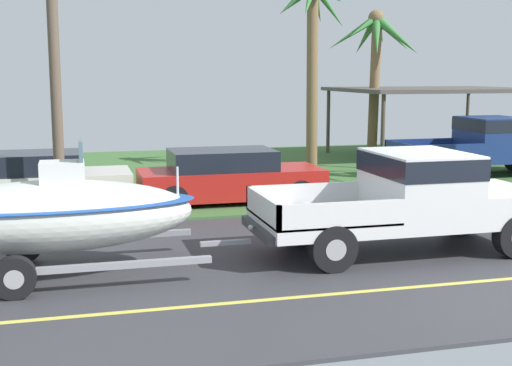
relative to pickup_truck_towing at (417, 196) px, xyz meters
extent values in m
cube|color=#38383D|center=(1.47, -0.25, -1.06)|extent=(36.00, 8.00, 0.06)
cube|color=#3D6633|center=(1.47, 10.75, -1.04)|extent=(36.00, 14.00, 0.11)
cube|color=silver|center=(-0.34, 0.00, -0.40)|extent=(5.33, 2.05, 0.22)
cube|color=silver|center=(1.58, 0.00, -0.10)|extent=(1.49, 2.05, 0.38)
cube|color=silver|center=(0.03, 0.00, 0.26)|extent=(1.60, 2.05, 1.12)
cube|color=black|center=(0.03, 0.00, 0.59)|extent=(1.62, 2.07, 0.38)
cube|color=#9D9D9D|center=(-1.88, 0.00, -0.27)|extent=(2.24, 2.05, 0.04)
cube|color=silver|center=(-1.88, 0.98, -0.07)|extent=(2.24, 0.08, 0.45)
cube|color=silver|center=(-1.88, -0.98, -0.07)|extent=(2.24, 0.08, 0.45)
cube|color=silver|center=(-2.96, 0.00, -0.07)|extent=(0.08, 2.05, 0.45)
cube|color=#333338|center=(-3.06, 0.00, -0.46)|extent=(0.12, 1.84, 0.16)
sphere|color=#B2B2B7|center=(-3.18, 0.00, -0.41)|extent=(0.10, 0.10, 0.10)
cylinder|color=black|center=(1.50, 0.91, -0.63)|extent=(0.80, 0.28, 0.80)
cylinder|color=#9E9EA3|center=(1.50, 0.91, -0.63)|extent=(0.36, 0.29, 0.36)
cylinder|color=black|center=(-1.99, 0.91, -0.63)|extent=(0.80, 0.28, 0.80)
cylinder|color=#9E9EA3|center=(-1.99, 0.91, -0.63)|extent=(0.36, 0.29, 0.36)
cylinder|color=black|center=(-1.99, -0.91, -0.63)|extent=(0.80, 0.28, 0.80)
cylinder|color=#9E9EA3|center=(-1.99, -0.91, -0.63)|extent=(0.36, 0.29, 0.36)
cube|color=gray|center=(-3.63, 0.00, -0.65)|extent=(0.90, 0.10, 0.08)
cube|color=gray|center=(-6.54, 0.98, -0.65)|extent=(4.92, 0.12, 0.10)
cube|color=gray|center=(-6.54, -0.98, -0.65)|extent=(4.92, 0.12, 0.10)
cylinder|color=black|center=(-7.04, 1.04, -0.71)|extent=(0.64, 0.22, 0.64)
cylinder|color=#9E9EA3|center=(-7.04, 1.04, -0.71)|extent=(0.29, 0.23, 0.29)
cylinder|color=black|center=(-7.04, -1.04, -0.71)|extent=(0.64, 0.22, 0.64)
cylinder|color=#9E9EA3|center=(-7.04, -1.04, -0.71)|extent=(0.29, 0.23, 0.29)
ellipsoid|color=silver|center=(-6.54, 0.00, -0.03)|extent=(4.65, 1.79, 1.16)
ellipsoid|color=#1E4CA5|center=(-6.54, 0.00, 0.18)|extent=(4.74, 1.82, 0.12)
cube|color=silver|center=(-6.31, 0.00, 0.53)|extent=(0.70, 0.60, 0.65)
cube|color=slate|center=(-6.01, 0.00, 1.01)|extent=(0.06, 0.56, 0.36)
cylinder|color=silver|center=(-4.45, 0.00, 0.46)|extent=(0.04, 0.04, 0.50)
cube|color=navy|center=(6.33, 7.79, -0.40)|extent=(5.67, 1.90, 0.22)
cube|color=navy|center=(6.73, 7.79, 0.29)|extent=(1.70, 1.90, 1.17)
cube|color=black|center=(6.73, 7.79, 0.65)|extent=(1.72, 1.92, 0.38)
cube|color=#112047|center=(4.69, 7.79, -0.27)|extent=(2.38, 1.90, 0.04)
cube|color=navy|center=(4.69, 8.71, -0.07)|extent=(2.38, 0.08, 0.45)
cube|color=navy|center=(4.69, 6.88, -0.07)|extent=(2.38, 0.08, 0.45)
cube|color=navy|center=(3.54, 7.79, -0.07)|extent=(0.08, 1.90, 0.45)
cube|color=#333338|center=(3.44, 7.79, -0.46)|extent=(0.12, 1.71, 0.16)
sphere|color=#B2B2B7|center=(3.32, 7.79, -0.41)|extent=(0.10, 0.10, 0.10)
cylinder|color=black|center=(4.57, 8.63, -0.63)|extent=(0.80, 0.28, 0.80)
cylinder|color=#9E9EA3|center=(4.57, 8.63, -0.63)|extent=(0.36, 0.29, 0.36)
cylinder|color=black|center=(4.57, 6.96, -0.63)|extent=(0.80, 0.28, 0.80)
cylinder|color=#9E9EA3|center=(4.57, 6.96, -0.63)|extent=(0.36, 0.29, 0.36)
cube|color=beige|center=(-6.98, 6.09, -0.50)|extent=(4.46, 1.83, 0.70)
cube|color=black|center=(-7.20, 6.09, 0.10)|extent=(2.49, 1.68, 0.50)
cylinder|color=black|center=(-5.46, 6.91, -0.70)|extent=(0.66, 0.22, 0.66)
cylinder|color=#9E9EA3|center=(-5.46, 6.91, -0.70)|extent=(0.30, 0.23, 0.30)
cylinder|color=black|center=(-5.46, 5.26, -0.70)|extent=(0.66, 0.22, 0.66)
cylinder|color=#9E9EA3|center=(-5.46, 5.26, -0.70)|extent=(0.30, 0.23, 0.30)
cube|color=#B21E19|center=(-2.27, 5.54, -0.50)|extent=(4.64, 1.85, 0.70)
cube|color=black|center=(-2.50, 5.54, 0.10)|extent=(2.60, 1.70, 0.50)
cylinder|color=black|center=(-0.69, 6.38, -0.70)|extent=(0.66, 0.22, 0.66)
cylinder|color=#9E9EA3|center=(-0.69, 6.38, -0.70)|extent=(0.30, 0.23, 0.30)
cylinder|color=black|center=(-0.69, 4.71, -0.70)|extent=(0.66, 0.22, 0.66)
cylinder|color=#9E9EA3|center=(-0.69, 4.71, -0.70)|extent=(0.30, 0.23, 0.30)
cylinder|color=black|center=(-3.84, 6.38, -0.70)|extent=(0.66, 0.22, 0.66)
cylinder|color=#9E9EA3|center=(-3.84, 6.38, -0.70)|extent=(0.30, 0.23, 0.30)
cylinder|color=black|center=(-3.84, 4.71, -0.70)|extent=(0.66, 0.22, 0.66)
cylinder|color=#9E9EA3|center=(-3.84, 4.71, -0.70)|extent=(0.30, 0.23, 0.30)
cylinder|color=#4C4238|center=(10.42, 15.16, 0.26)|extent=(0.14, 0.14, 2.59)
cylinder|color=#4C4238|center=(4.01, 15.16, 0.26)|extent=(0.14, 0.14, 2.59)
cylinder|color=#4C4238|center=(4.01, 10.00, 0.26)|extent=(0.14, 0.14, 2.59)
cube|color=#4C4742|center=(7.21, 12.58, 1.63)|extent=(6.91, 5.66, 0.14)
cylinder|color=brown|center=(1.63, 10.45, 2.03)|extent=(0.38, 0.48, 6.13)
cone|color=#387A38|center=(2.17, 10.49, 4.42)|extent=(1.36, 0.40, 1.53)
cone|color=#387A38|center=(2.00, 11.09, 4.54)|extent=(1.11, 1.61, 1.35)
cone|color=#387A38|center=(1.23, 11.04, 4.66)|extent=(1.25, 1.59, 1.22)
cone|color=#387A38|center=(1.31, 9.93, 4.56)|extent=(1.03, 1.40, 1.32)
cylinder|color=brown|center=(4.94, 12.80, 1.62)|extent=(0.37, 0.57, 5.32)
cone|color=#387A38|center=(5.57, 12.74, 3.70)|extent=(1.50, 0.46, 1.38)
cone|color=#387A38|center=(5.38, 13.43, 3.85)|extent=(1.34, 1.66, 1.21)
cone|color=#387A38|center=(4.78, 13.35, 3.64)|extent=(0.72, 1.44, 1.50)
cone|color=#387A38|center=(4.15, 13.19, 3.71)|extent=(1.84, 1.11, 1.37)
cone|color=#387A38|center=(4.33, 12.58, 3.92)|extent=(1.46, 0.75, 0.97)
cone|color=#387A38|center=(4.75, 12.31, 3.60)|extent=(0.84, 1.40, 1.58)
cone|color=#387A38|center=(5.47, 12.15, 3.60)|extent=(1.54, 1.76, 1.66)
sphere|color=brown|center=(4.94, 12.80, 4.27)|extent=(0.60, 0.60, 0.60)
cylinder|color=brown|center=(-6.44, 4.43, 3.17)|extent=(0.24, 0.24, 8.42)
camera|label=1|loc=(-6.13, -11.42, 2.26)|focal=48.52mm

